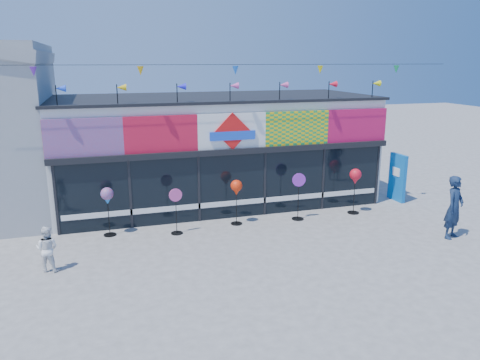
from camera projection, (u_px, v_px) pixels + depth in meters
name	position (u px, v px, depth m)	size (l,w,h in m)	color
ground	(265.00, 254.00, 13.49)	(80.00, 80.00, 0.00)	slate
kite_shop	(215.00, 149.00, 18.48)	(16.00, 5.70, 5.31)	white
blue_sign	(397.00, 177.00, 18.48)	(0.19, 0.94, 1.87)	#0C64B7
spinner_0	(107.00, 197.00, 14.65)	(0.40, 0.40, 1.58)	black
spinner_1	(176.00, 210.00, 14.91)	(0.42, 0.38, 1.50)	black
spinner_2	(236.00, 189.00, 15.69)	(0.39, 0.39, 1.55)	black
spinner_3	(298.00, 195.00, 16.25)	(0.47, 0.42, 1.66)	black
spinner_4	(355.00, 178.00, 16.80)	(0.42, 0.42, 1.67)	black
adult_man	(454.00, 207.00, 14.52)	(0.73, 0.48, 2.00)	#152644
child	(47.00, 249.00, 12.30)	(0.60, 0.35, 1.24)	white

